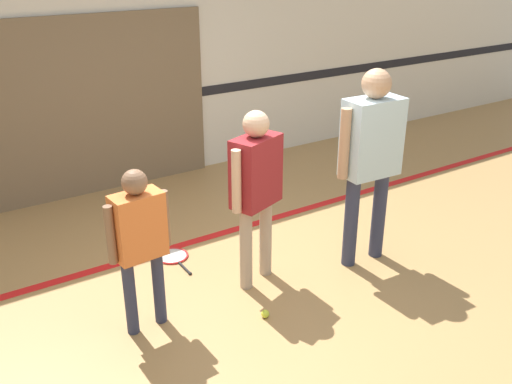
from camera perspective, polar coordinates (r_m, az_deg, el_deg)
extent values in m
plane|color=#A87F4C|center=(5.07, -0.16, -9.49)|extent=(16.00, 16.00, 0.00)
cube|color=silver|center=(6.95, -13.48, 13.32)|extent=(16.00, 0.06, 3.20)
cube|color=black|center=(7.04, -12.95, 8.68)|extent=(16.00, 0.01, 0.12)
cube|color=#756047|center=(6.88, -16.38, 8.08)|extent=(2.90, 0.05, 2.07)
cube|color=red|center=(5.84, -5.67, -4.76)|extent=(14.40, 0.10, 0.01)
cylinder|color=tan|center=(4.89, -1.01, -5.74)|extent=(0.11, 0.11, 0.75)
cylinder|color=tan|center=(5.09, 0.97, -4.48)|extent=(0.11, 0.11, 0.75)
cube|color=maroon|center=(4.70, 0.00, 2.09)|extent=(0.49, 0.38, 0.59)
sphere|color=#DBAD89|center=(4.57, 0.00, 6.83)|extent=(0.22, 0.22, 0.22)
cylinder|color=#DBAD89|center=(4.51, -1.97, 1.04)|extent=(0.08, 0.08, 0.53)
cylinder|color=#DBAD89|center=(4.90, 1.82, 2.89)|extent=(0.08, 0.08, 0.53)
cylinder|color=#2D334C|center=(4.48, -12.46, -10.24)|extent=(0.09, 0.09, 0.64)
cylinder|color=#2D334C|center=(4.56, -9.72, -9.30)|extent=(0.09, 0.09, 0.64)
cube|color=orange|center=(4.23, -11.67, -3.32)|extent=(0.39, 0.23, 0.50)
sphere|color=brown|center=(4.09, -12.06, 0.98)|extent=(0.19, 0.19, 0.19)
cylinder|color=brown|center=(4.16, -14.35, -4.20)|extent=(0.07, 0.07, 0.45)
cylinder|color=brown|center=(4.32, -9.08, -2.63)|extent=(0.07, 0.07, 0.45)
cylinder|color=#2D334C|center=(5.48, 12.18, -2.17)|extent=(0.13, 0.13, 0.87)
cylinder|color=#2D334C|center=(5.28, 9.47, -2.97)|extent=(0.13, 0.13, 0.87)
cube|color=silver|center=(5.08, 11.52, 5.37)|extent=(0.52, 0.31, 0.69)
sphere|color=tan|center=(4.96, 11.97, 10.56)|extent=(0.25, 0.25, 0.25)
cylinder|color=tan|center=(5.28, 13.99, 5.73)|extent=(0.09, 0.09, 0.62)
cylinder|color=tan|center=(4.90, 8.84, 4.77)|extent=(0.09, 0.09, 0.62)
torus|color=red|center=(5.57, -8.36, -6.34)|extent=(0.31, 0.31, 0.02)
cylinder|color=silver|center=(5.57, -8.36, -6.34)|extent=(0.27, 0.27, 0.01)
cylinder|color=black|center=(5.36, -7.16, -7.55)|extent=(0.03, 0.24, 0.02)
sphere|color=black|center=(5.27, -6.59, -8.12)|extent=(0.03, 0.03, 0.03)
sphere|color=#CCE038|center=(4.69, 0.93, -12.08)|extent=(0.07, 0.07, 0.07)
sphere|color=#CCE038|center=(5.63, -10.85, -5.90)|extent=(0.07, 0.07, 0.07)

